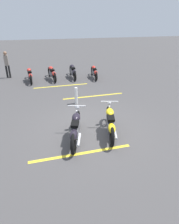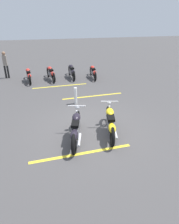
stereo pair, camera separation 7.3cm
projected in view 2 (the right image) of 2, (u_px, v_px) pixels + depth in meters
name	position (u px, v px, depth m)	size (l,w,h in m)	color
ground_plane	(90.00, 128.00, 7.69)	(60.00, 60.00, 0.00)	#474444
motorcycle_bright_foreground	(110.00, 122.00, 7.13)	(2.20, 0.74, 1.04)	black
motorcycle_dark_foreground	(76.00, 128.00, 6.77)	(2.18, 0.78, 1.04)	black
motorcycle_row_far_left	(93.00, 72.00, 13.45)	(2.01, 0.30, 0.76)	black
motorcycle_row_left	(72.00, 71.00, 13.46)	(2.17, 0.29, 0.82)	black
motorcycle_row_center	(51.00, 73.00, 13.07)	(2.12, 0.49, 0.80)	black
motorcycle_row_right	(29.00, 75.00, 12.70)	(2.07, 0.40, 0.78)	black
bystander_near_row	(5.00, 64.00, 13.21)	(0.22, 0.29, 1.72)	black
bollard_post	(76.00, 96.00, 9.59)	(0.14, 0.14, 0.80)	white
parking_stripe_near	(82.00, 153.00, 6.29)	(3.20, 0.12, 0.01)	yellow
parking_stripe_mid	(93.00, 96.00, 10.64)	(3.20, 0.12, 0.01)	yellow
parking_stripe_far	(60.00, 86.00, 12.12)	(3.20, 0.12, 0.01)	yellow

